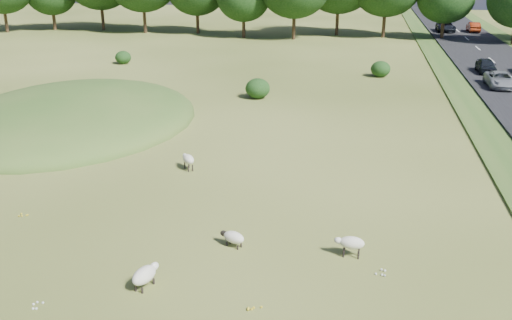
{
  "coord_description": "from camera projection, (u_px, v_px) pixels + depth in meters",
  "views": [
    {
      "loc": [
        6.81,
        -21.96,
        10.61
      ],
      "look_at": [
        2.0,
        4.0,
        1.0
      ],
      "focal_mm": 40.0,
      "sensor_mm": 36.0,
      "label": 1
    }
  ],
  "objects": [
    {
      "name": "shrubs",
      "position": [
        261.0,
        73.0,
        49.93
      ],
      "size": [
        27.22,
        13.63,
        1.55
      ],
      "color": "black",
      "rests_on": "ground"
    },
    {
      "name": "ground",
      "position": [
        268.0,
        100.0,
        43.57
      ],
      "size": [
        160.0,
        160.0,
        0.0
      ],
      "primitive_type": "plane",
      "color": "#3A4A17",
      "rests_on": "ground"
    },
    {
      "name": "sheep_1",
      "position": [
        233.0,
        237.0,
        21.77
      ],
      "size": [
        1.12,
        0.79,
        0.62
      ],
      "rotation": [
        0.0,
        0.0,
        2.74
      ],
      "color": "beige",
      "rests_on": "ground"
    },
    {
      "name": "car_2",
      "position": [
        486.0,
        66.0,
        52.25
      ],
      "size": [
        1.5,
        3.72,
        1.27
      ],
      "primitive_type": "imported",
      "color": "black",
      "rests_on": "road"
    },
    {
      "name": "car_0",
      "position": [
        500.0,
        80.0,
        46.6
      ],
      "size": [
        2.04,
        4.42,
        1.23
      ],
      "primitive_type": "imported",
      "color": "#979B9F",
      "rests_on": "road"
    },
    {
      "name": "sheep_0",
      "position": [
        351.0,
        243.0,
        20.97
      ],
      "size": [
        1.14,
        0.55,
        0.81
      ],
      "rotation": [
        0.0,
        0.0,
        3.08
      ],
      "color": "beige",
      "rests_on": "ground"
    },
    {
      "name": "mound",
      "position": [
        73.0,
        121.0,
        38.23
      ],
      "size": [
        16.0,
        20.0,
        4.0
      ],
      "primitive_type": "ellipsoid",
      "color": "#33561E",
      "rests_on": "ground"
    },
    {
      "name": "car_1",
      "position": [
        453.0,
        12.0,
        98.87
      ],
      "size": [
        2.08,
        5.13,
        1.49
      ],
      "primitive_type": "imported",
      "rotation": [
        0.0,
        0.0,
        3.14
      ],
      "color": "silver",
      "rests_on": "road"
    },
    {
      "name": "sheep_3",
      "position": [
        188.0,
        159.0,
        29.45
      ],
      "size": [
        0.97,
        1.13,
        0.83
      ],
      "rotation": [
        0.0,
        0.0,
        2.21
      ],
      "color": "beige",
      "rests_on": "ground"
    },
    {
      "name": "sheep_2",
      "position": [
        145.0,
        275.0,
        19.07
      ],
      "size": [
        0.85,
        1.36,
        0.75
      ],
      "rotation": [
        0.0,
        0.0,
        1.28
      ],
      "color": "beige",
      "rests_on": "ground"
    },
    {
      "name": "car_5",
      "position": [
        446.0,
        27.0,
        79.53
      ],
      "size": [
        2.29,
        4.97,
        1.38
      ],
      "primitive_type": "imported",
      "color": "black",
      "rests_on": "road"
    },
    {
      "name": "car_3",
      "position": [
        473.0,
        27.0,
        79.4
      ],
      "size": [
        1.4,
        4.01,
        1.32
      ],
      "primitive_type": "imported",
      "rotation": [
        0.0,
        0.0,
        3.14
      ],
      "color": "maroon",
      "rests_on": "road"
    }
  ]
}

